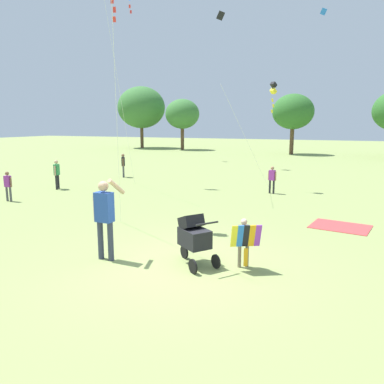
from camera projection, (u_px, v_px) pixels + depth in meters
The scene contains 12 objects.
ground_plane at pixel (180, 267), 7.49m from camera, with size 120.00×120.00×0.00m, color #849351.
treeline_distant at pixel (339, 111), 33.27m from camera, with size 45.46×7.01×6.82m.
child_with_butterfly_kite at pixel (244, 238), 7.32m from camera, with size 0.58×0.48×0.98m.
person_adult_flyer at pixel (105, 213), 7.70m from camera, with size 0.54×0.50×1.73m.
stroller at pixel (194, 235), 7.50m from camera, with size 1.04×0.90×1.03m.
kite_orange_delta at pixel (273, 90), 15.32m from camera, with size 1.23×3.66×4.45m.
kite_green_novelty at pixel (128, 7), 16.13m from camera, with size 1.20×3.43×8.63m.
person_red_shirt at pixel (8, 184), 13.62m from camera, with size 0.35×0.16×1.09m.
person_sitting_far at pixel (57, 172), 16.12m from camera, with size 0.25×0.38×1.25m.
person_couple_left at pixel (272, 178), 15.13m from camera, with size 0.34×0.21×1.10m.
person_kid_running at pixel (123, 163), 19.70m from camera, with size 0.27×0.35×1.22m.
picnic_blanket at pixel (340, 227), 10.35m from camera, with size 1.50×1.16×0.02m, color #CC3D3D.
Camera 1 is at (2.99, -6.44, 2.80)m, focal length 35.39 mm.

